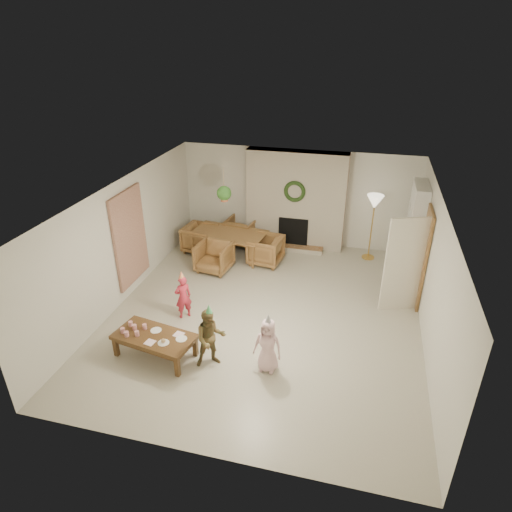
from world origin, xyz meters
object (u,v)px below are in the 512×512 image
(dining_table, at_px, (228,245))
(coffee_table_top, at_px, (154,337))
(dining_chair_left, at_px, (200,239))
(child_plaid, at_px, (210,338))
(dining_chair_far, at_px, (241,232))
(dining_chair_right, at_px, (265,250))
(child_pink, at_px, (268,345))
(child_red, at_px, (183,297))
(dining_chair_near, at_px, (214,257))

(dining_table, distance_m, coffee_table_top, 3.98)
(dining_table, bearing_deg, coffee_table_top, -83.69)
(dining_chair_left, xyz_separation_m, coffee_table_top, (0.71, -4.08, 0.05))
(child_plaid, bearing_deg, dining_table, 75.26)
(dining_chair_far, bearing_deg, dining_chair_left, 45.00)
(dining_chair_right, height_order, child_pink, child_pink)
(child_red, xyz_separation_m, child_pink, (1.94, -1.09, 0.03))
(dining_chair_near, bearing_deg, dining_chair_right, 38.66)
(dining_chair_near, relative_size, child_plaid, 0.72)
(dining_chair_left, height_order, child_plaid, child_plaid)
(dining_chair_right, distance_m, child_plaid, 3.82)
(child_red, xyz_separation_m, child_plaid, (0.99, -1.20, 0.08))
(child_plaid, xyz_separation_m, child_pink, (0.95, 0.11, -0.05))
(child_red, bearing_deg, dining_chair_right, -153.02)
(coffee_table_top, xyz_separation_m, child_red, (0.02, 1.23, 0.06))
(dining_table, relative_size, coffee_table_top, 1.29)
(child_plaid, height_order, child_pink, child_plaid)
(child_plaid, bearing_deg, dining_chair_left, 84.94)
(dining_chair_far, relative_size, dining_chair_left, 1.00)
(dining_table, bearing_deg, child_pink, -56.36)
(dining_chair_far, relative_size, dining_chair_right, 1.00)
(dining_chair_far, distance_m, child_pink, 4.96)
(dining_chair_near, height_order, dining_chair_left, same)
(dining_table, relative_size, dining_chair_left, 2.34)
(dining_chair_near, relative_size, dining_chair_left, 1.00)
(coffee_table_top, bearing_deg, dining_chair_far, 97.88)
(dining_chair_far, relative_size, child_red, 0.85)
(dining_chair_right, xyz_separation_m, child_pink, (0.91, -3.71, 0.14))
(dining_chair_near, bearing_deg, coffee_table_top, -82.12)
(child_pink, bearing_deg, dining_table, 121.12)
(dining_table, relative_size, dining_chair_far, 2.34)
(dining_chair_near, xyz_separation_m, dining_chair_left, (-0.68, 0.89, 0.00))
(dining_chair_far, height_order, coffee_table_top, dining_chair_far)
(dining_chair_left, height_order, child_red, child_red)
(dining_chair_right, xyz_separation_m, coffee_table_top, (-1.06, -3.85, 0.05))
(coffee_table_top, distance_m, child_red, 1.23)
(dining_chair_far, relative_size, coffee_table_top, 0.55)
(dining_chair_far, height_order, dining_chair_right, same)
(dining_chair_far, distance_m, child_plaid, 4.81)
(coffee_table_top, xyz_separation_m, child_plaid, (1.02, 0.03, 0.14))
(dining_table, bearing_deg, child_plaid, -69.21)
(dining_chair_left, relative_size, dining_chair_right, 1.00)
(coffee_table_top, relative_size, child_red, 1.53)
(child_red, bearing_deg, dining_chair_near, -130.05)
(dining_chair_far, height_order, dining_chair_left, same)
(dining_table, height_order, child_red, child_red)
(dining_chair_far, distance_m, child_red, 3.54)
(dining_chair_far, height_order, child_red, child_red)
(coffee_table_top, height_order, child_pink, child_pink)
(dining_chair_far, bearing_deg, dining_chair_right, 141.34)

